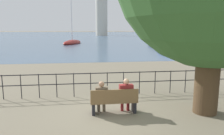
{
  "coord_description": "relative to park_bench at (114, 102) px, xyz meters",
  "views": [
    {
      "loc": [
        -1.03,
        -7.25,
        2.9
      ],
      "look_at": [
        0.0,
        0.5,
        1.54
      ],
      "focal_mm": 35.0,
      "sensor_mm": 36.0,
      "label": 1
    }
  ],
  "objects": [
    {
      "name": "sailboat_0",
      "position": [
        12.12,
        28.99,
        -0.11
      ],
      "size": [
        3.6,
        8.08,
        8.13
      ],
      "rotation": [
        0.0,
        0.0,
        0.15
      ],
      "color": "black",
      "rests_on": "ground_plane"
    },
    {
      "name": "seated_person_left",
      "position": [
        -0.43,
        0.08,
        0.22
      ],
      "size": [
        0.42,
        0.35,
        1.16
      ],
      "color": "brown",
      "rests_on": "ground_plane"
    },
    {
      "name": "park_bench",
      "position": [
        0.0,
        0.0,
        0.0
      ],
      "size": [
        1.64,
        0.45,
        0.9
      ],
      "color": "brown",
      "rests_on": "ground_plane"
    },
    {
      "name": "promenade_railing",
      "position": [
        -0.0,
        2.17,
        0.27
      ],
      "size": [
        11.77,
        0.04,
        1.05
      ],
      "color": "black",
      "rests_on": "ground_plane"
    },
    {
      "name": "harbor_water",
      "position": [
        0.0,
        162.14,
        -0.42
      ],
      "size": [
        600.0,
        300.0,
        0.01
      ],
      "color": "#47607A",
      "rests_on": "ground_plane"
    },
    {
      "name": "harbor_lighthouse",
      "position": [
        8.21,
        101.01,
        9.77
      ],
      "size": [
        5.72,
        5.72,
        21.92
      ],
      "color": "beige",
      "rests_on": "ground_plane"
    },
    {
      "name": "sailboat_1",
      "position": [
        -3.19,
        38.5,
        -0.14
      ],
      "size": [
        4.56,
        8.16,
        9.78
      ],
      "rotation": [
        0.0,
        0.0,
        -0.34
      ],
      "color": "maroon",
      "rests_on": "ground_plane"
    },
    {
      "name": "ground_plane",
      "position": [
        0.0,
        0.06,
        -0.43
      ],
      "size": [
        1000.0,
        1000.0,
        0.0
      ],
      "primitive_type": "plane",
      "color": "#7A705B"
    },
    {
      "name": "seated_person_right",
      "position": [
        0.43,
        0.07,
        0.25
      ],
      "size": [
        0.48,
        0.35,
        1.23
      ],
      "color": "maroon",
      "rests_on": "ground_plane"
    },
    {
      "name": "sailboat_5",
      "position": [
        10.29,
        17.66,
        -0.11
      ],
      "size": [
        3.73,
        9.05,
        8.7
      ],
      "rotation": [
        0.0,
        0.0,
        0.22
      ],
      "color": "navy",
      "rests_on": "ground_plane"
    },
    {
      "name": "sailboat_3",
      "position": [
        17.62,
        44.9,
        -0.07
      ],
      "size": [
        4.1,
        6.49,
        10.25
      ],
      "rotation": [
        0.0,
        0.0,
        -0.35
      ],
      "color": "maroon",
      "rests_on": "ground_plane"
    }
  ]
}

